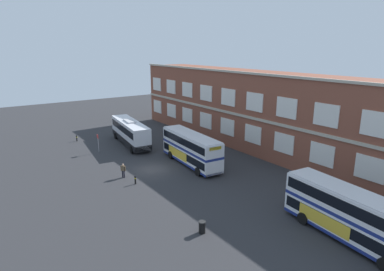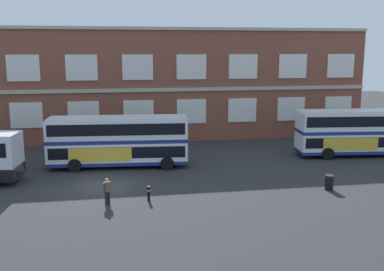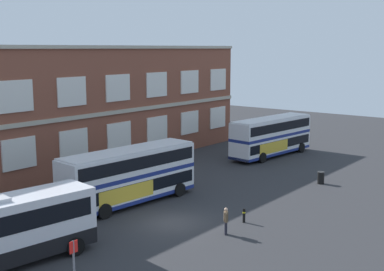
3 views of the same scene
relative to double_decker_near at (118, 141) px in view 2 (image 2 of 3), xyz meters
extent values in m
plane|color=#2B2B2D|center=(-1.22, -3.07, -2.15)|extent=(120.00, 120.00, 0.00)
cube|color=brown|center=(-0.52, 12.93, 3.44)|extent=(53.40, 8.00, 11.18)
cube|color=#B2A893|center=(-0.52, 8.85, 3.22)|extent=(53.40, 0.16, 0.36)
cube|color=#B2A893|center=(-0.52, 8.88, 9.18)|extent=(53.40, 0.28, 0.30)
cube|color=silver|center=(-8.53, 8.87, 0.98)|extent=(2.99, 0.12, 2.46)
cube|color=silver|center=(-3.19, 8.87, 0.98)|extent=(2.99, 0.12, 2.46)
cube|color=silver|center=(2.15, 8.87, 0.98)|extent=(2.99, 0.12, 2.46)
cube|color=silver|center=(7.49, 8.87, 0.98)|extent=(2.99, 0.12, 2.46)
cube|color=silver|center=(12.83, 8.87, 0.98)|extent=(2.99, 0.12, 2.46)
cube|color=silver|center=(18.17, 8.87, 0.98)|extent=(2.99, 0.12, 2.46)
cube|color=silver|center=(23.51, 8.87, 0.98)|extent=(2.99, 0.12, 2.46)
cube|color=silver|center=(-8.53, 8.87, 5.45)|extent=(2.99, 0.12, 2.46)
cube|color=silver|center=(-3.19, 8.87, 5.45)|extent=(2.99, 0.12, 2.46)
cube|color=silver|center=(2.15, 8.87, 5.45)|extent=(2.99, 0.12, 2.46)
cube|color=silver|center=(7.49, 8.87, 5.45)|extent=(2.99, 0.12, 2.46)
cube|color=silver|center=(12.83, 8.87, 5.45)|extent=(2.99, 0.12, 2.46)
cube|color=silver|center=(18.17, 8.87, 5.45)|extent=(2.99, 0.12, 2.46)
cube|color=silver|center=(23.51, 8.87, 5.45)|extent=(2.99, 0.12, 2.46)
cube|color=silver|center=(0.00, 0.00, -0.92)|extent=(11.17, 3.42, 1.75)
cube|color=black|center=(0.00, 0.00, -0.71)|extent=(10.73, 3.43, 0.90)
cube|color=navy|center=(0.00, 0.00, 0.10)|extent=(11.17, 3.42, 0.30)
cube|color=silver|center=(0.00, 0.00, 1.03)|extent=(11.17, 3.42, 1.55)
cube|color=black|center=(0.00, 0.00, 1.10)|extent=(10.73, 3.43, 0.90)
cube|color=navy|center=(0.00, 0.00, -1.66)|extent=(11.17, 3.44, 0.28)
cube|color=silver|center=(0.00, 0.00, 1.86)|extent=(10.94, 3.30, 0.12)
cube|color=gold|center=(-1.42, -1.18, -0.84)|extent=(4.83, 0.42, 1.10)
cube|color=yellow|center=(5.45, -0.44, 1.45)|extent=(0.19, 1.66, 0.40)
cylinder|color=black|center=(3.73, -1.58, -1.63)|extent=(1.06, 0.40, 1.04)
cylinder|color=black|center=(3.94, 0.96, -1.63)|extent=(1.06, 0.40, 1.04)
cylinder|color=black|center=(-3.39, -1.01, -1.63)|extent=(1.06, 0.40, 1.04)
cylinder|color=black|center=(-3.19, 1.54, -1.63)|extent=(1.06, 0.40, 1.04)
cube|color=silver|center=(21.15, 0.29, -0.92)|extent=(11.20, 3.62, 1.75)
cube|color=black|center=(21.15, 0.29, -0.71)|extent=(10.76, 3.62, 0.90)
cube|color=navy|center=(21.15, 0.29, 0.10)|extent=(11.20, 3.62, 0.30)
cube|color=silver|center=(21.15, 0.29, 1.03)|extent=(11.20, 3.62, 1.55)
cube|color=black|center=(21.15, 0.29, 1.10)|extent=(10.76, 3.62, 0.90)
cube|color=navy|center=(21.15, 0.29, -1.66)|extent=(11.20, 3.64, 0.28)
cube|color=silver|center=(21.15, 0.29, 1.86)|extent=(10.97, 3.50, 0.12)
cube|color=gold|center=(19.71, -0.86, -0.84)|extent=(4.82, 0.51, 1.10)
cylinder|color=black|center=(17.74, -0.65, -1.63)|extent=(1.07, 0.42, 1.04)
cylinder|color=black|center=(18.00, 1.89, -1.63)|extent=(1.07, 0.42, 1.04)
cylinder|color=black|center=(-8.25, -1.83, -1.63)|extent=(1.07, 0.45, 1.04)
cylinder|color=black|center=(-0.89, -9.08, -1.72)|extent=(0.23, 0.23, 0.85)
cylinder|color=black|center=(-0.73, -8.95, -1.72)|extent=(0.23, 0.23, 0.85)
cube|color=brown|center=(-0.81, -9.02, -1.00)|extent=(0.46, 0.44, 0.60)
cylinder|color=brown|center=(-1.01, -9.18, -1.03)|extent=(0.15, 0.15, 0.57)
cylinder|color=brown|center=(-0.61, -8.85, -1.03)|extent=(0.15, 0.15, 0.57)
sphere|color=tan|center=(-0.81, -9.02, -0.56)|extent=(0.22, 0.22, 0.22)
cylinder|color=black|center=(13.91, -8.57, -1.67)|extent=(0.56, 0.56, 0.95)
cylinder|color=black|center=(13.91, -8.57, -1.16)|extent=(0.60, 0.60, 0.08)
cylinder|color=black|center=(1.72, -8.71, -1.67)|extent=(0.18, 0.18, 0.95)
cylinder|color=yellow|center=(1.72, -8.71, -1.47)|extent=(0.19, 0.19, 0.08)
camera|label=1|loc=(33.03, -22.95, 12.56)|focal=30.76mm
camera|label=2|loc=(-0.19, -35.57, 7.23)|focal=41.91mm
camera|label=3|loc=(-25.43, -25.77, 9.09)|focal=47.78mm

